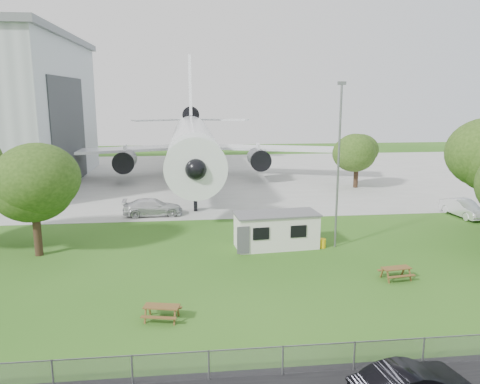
{
  "coord_description": "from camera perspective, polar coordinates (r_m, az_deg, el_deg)",
  "views": [
    {
      "loc": [
        -2.64,
        -26.34,
        11.24
      ],
      "look_at": [
        1.22,
        8.0,
        4.0
      ],
      "focal_mm": 35.0,
      "sensor_mm": 36.0,
      "label": 1
    }
  ],
  "objects": [
    {
      "name": "ground",
      "position": [
        28.76,
        -0.64,
        -11.17
      ],
      "size": [
        160.0,
        160.0,
        0.0
      ],
      "primitive_type": "plane",
      "color": "#427525"
    },
    {
      "name": "concrete_apron",
      "position": [
        65.37,
        -4.01,
        1.91
      ],
      "size": [
        120.0,
        46.0,
        0.03
      ],
      "primitive_type": "cube",
      "color": "#B7B7B2",
      "rests_on": "ground"
    },
    {
      "name": "airliner",
      "position": [
        62.49,
        -5.83,
        6.29
      ],
      "size": [
        46.36,
        47.73,
        17.69
      ],
      "color": "white",
      "rests_on": "ground"
    },
    {
      "name": "site_cabin",
      "position": [
        35.08,
        4.47,
        -4.64
      ],
      "size": [
        6.86,
        3.27,
        2.62
      ],
      "color": "silver",
      "rests_on": "ground"
    },
    {
      "name": "picnic_west",
      "position": [
        24.96,
        -9.48,
        -15.1
      ],
      "size": [
        2.08,
        1.85,
        0.76
      ],
      "primitive_type": null,
      "rotation": [
        0.0,
        0.0,
        -0.22
      ],
      "color": "brown",
      "rests_on": "ground"
    },
    {
      "name": "picnic_east",
      "position": [
        31.04,
        18.43,
        -10.03
      ],
      "size": [
        1.98,
        1.72,
        0.76
      ],
      "primitive_type": null,
      "rotation": [
        0.0,
        0.0,
        0.13
      ],
      "color": "brown",
      "rests_on": "ground"
    },
    {
      "name": "fence",
      "position": [
        20.42,
        2.25,
        -21.57
      ],
      "size": [
        58.0,
        0.04,
        1.3
      ],
      "primitive_type": "cube",
      "color": "gray",
      "rests_on": "ground"
    },
    {
      "name": "lamp_mast",
      "position": [
        34.7,
        11.89,
        2.89
      ],
      "size": [
        0.16,
        0.16,
        12.0
      ],
      "primitive_type": "cylinder",
      "color": "slate",
      "rests_on": "ground"
    },
    {
      "name": "tree_west_small",
      "position": [
        35.31,
        -23.92,
        0.75
      ],
      "size": [
        6.08,
        6.08,
        8.13
      ],
      "color": "#382619",
      "rests_on": "ground"
    },
    {
      "name": "tree_far_apron",
      "position": [
        58.43,
        14.09,
        4.9
      ],
      "size": [
        5.22,
        5.22,
        7.18
      ],
      "color": "#382619",
      "rests_on": "ground"
    },
    {
      "name": "car_ne_sedan",
      "position": [
        48.35,
        25.57,
        -1.81
      ],
      "size": [
        2.31,
        5.07,
        1.61
      ],
      "primitive_type": "imported",
      "rotation": [
        0.0,
        0.0,
        0.13
      ],
      "color": "silver",
      "rests_on": "ground"
    },
    {
      "name": "car_apron_van",
      "position": [
        44.77,
        -10.59,
        -1.85
      ],
      "size": [
        5.66,
        2.57,
        1.61
      ],
      "primitive_type": "imported",
      "rotation": [
        0.0,
        0.0,
        1.63
      ],
      "color": "silver",
      "rests_on": "ground"
    }
  ]
}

